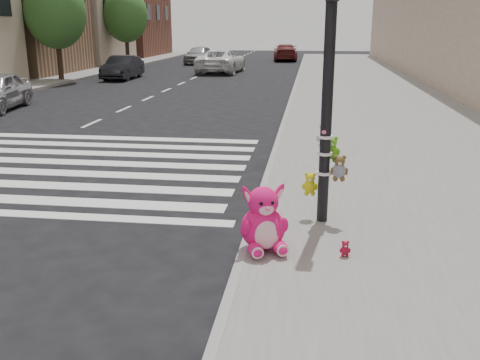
% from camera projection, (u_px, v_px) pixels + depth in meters
% --- Properties ---
extents(ground, '(120.00, 120.00, 0.00)m').
position_uv_depth(ground, '(118.00, 270.00, 6.83)').
color(ground, black).
rests_on(ground, ground).
extents(sidewalk_near, '(7.00, 80.00, 0.14)m').
position_uv_depth(sidewalk_near, '(400.00, 129.00, 15.69)').
color(sidewalk_near, slate).
rests_on(sidewalk_near, ground).
extents(sidewalk_far, '(6.00, 80.00, 0.14)m').
position_uv_depth(sidewalk_far, '(2.00, 84.00, 27.55)').
color(sidewalk_far, slate).
rests_on(sidewalk_far, ground).
extents(curb_edge, '(0.12, 80.00, 0.15)m').
position_uv_depth(curb_edge, '(283.00, 126.00, 16.13)').
color(curb_edge, gray).
rests_on(curb_edge, ground).
extents(crosswalk, '(11.00, 6.00, 0.01)m').
position_uv_depth(crosswalk, '(10.00, 160.00, 12.35)').
color(crosswalk, silver).
rests_on(crosswalk, ground).
extents(bld_far_c, '(6.00, 8.00, 8.00)m').
position_uv_depth(bld_far_c, '(18.00, 8.00, 32.42)').
color(bld_far_c, '#997051').
rests_on(bld_far_c, ground).
extents(bld_far_e, '(6.00, 10.00, 9.00)m').
position_uv_depth(bld_far_e, '(127.00, 8.00, 51.31)').
color(bld_far_e, brown).
rests_on(bld_far_e, ground).
extents(signal_pole, '(0.68, 0.49, 4.00)m').
position_uv_depth(signal_pole, '(328.00, 112.00, 7.72)').
color(signal_pole, black).
rests_on(signal_pole, sidewalk_near).
extents(tree_far_b, '(3.20, 3.20, 5.44)m').
position_uv_depth(tree_far_b, '(55.00, 12.00, 28.16)').
color(tree_far_b, '#382619').
rests_on(tree_far_b, sidewalk_far).
extents(tree_far_c, '(3.20, 3.20, 5.44)m').
position_uv_depth(tree_far_c, '(125.00, 15.00, 38.63)').
color(tree_far_c, '#382619').
rests_on(tree_far_c, sidewalk_far).
extents(pink_bunny, '(0.75, 0.82, 0.92)m').
position_uv_depth(pink_bunny, '(263.00, 223.00, 7.00)').
color(pink_bunny, '#F61471').
rests_on(pink_bunny, sidewalk_near).
extents(red_teddy, '(0.16, 0.12, 0.21)m').
position_uv_depth(red_teddy, '(345.00, 249.00, 6.87)').
color(red_teddy, '#A2102E').
rests_on(red_teddy, sidewalk_near).
extents(car_dark_far, '(1.44, 4.00, 1.31)m').
position_uv_depth(car_dark_far, '(123.00, 68.00, 30.42)').
color(car_dark_far, black).
rests_on(car_dark_far, ground).
extents(car_white_near, '(2.73, 5.45, 1.48)m').
position_uv_depth(car_white_near, '(221.00, 61.00, 34.55)').
color(car_white_near, white).
rests_on(car_white_near, ground).
extents(car_maroon_near, '(2.32, 4.95, 1.40)m').
position_uv_depth(car_maroon_near, '(285.00, 52.00, 45.89)').
color(car_maroon_near, '#511717').
rests_on(car_maroon_near, ground).
extents(car_silver_deep, '(1.93, 4.26, 1.42)m').
position_uv_depth(car_silver_deep, '(199.00, 55.00, 42.22)').
color(car_silver_deep, '#A1A0A5').
rests_on(car_silver_deep, ground).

